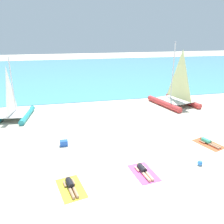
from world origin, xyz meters
The scene contains 12 objects.
ground_plane centered at (0.00, 10.00, 0.00)m, with size 120.00×120.00×0.00m, color beige.
ocean_water centered at (0.00, 32.78, 0.03)m, with size 120.00×40.00×0.05m, color #4C9EB7.
sailboat_red centered at (7.37, 9.85, 0.91)m, with size 4.04×5.28×6.13m.
sailboat_teal centered at (-7.69, 9.41, 0.76)m, with size 2.98×4.19×5.08m.
towel_left centered at (-3.57, -1.18, 0.01)m, with size 1.10×1.90×0.01m, color yellow.
sunbather_left centered at (-3.58, -1.12, 0.13)m, with size 0.72×1.56×0.30m.
towel_middle centered at (0.22, -0.74, 0.01)m, with size 1.10×1.90×0.01m, color #D84C99.
sunbather_middle centered at (0.21, -0.67, 0.13)m, with size 0.60×1.57×0.30m.
towel_right centered at (5.54, 1.42, 0.01)m, with size 1.10×1.90×0.01m, color #EA5933.
sunbather_right centered at (5.52, 1.49, 0.13)m, with size 0.83×1.54×0.30m.
beach_ball centered at (3.52, -0.73, 0.14)m, with size 0.28×0.28×0.28m, color #337FE5.
cooler_box centered at (-3.75, 3.33, 0.18)m, with size 0.50×0.36×0.36m, color blue.
Camera 1 is at (-3.72, -10.54, 7.01)m, focal length 37.22 mm.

